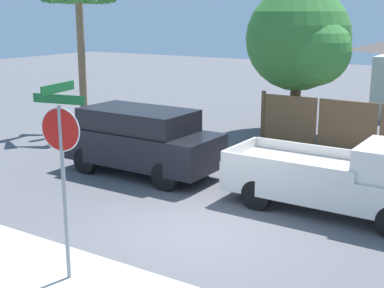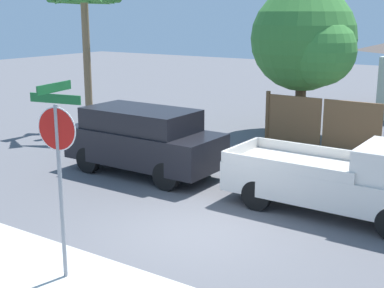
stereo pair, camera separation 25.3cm
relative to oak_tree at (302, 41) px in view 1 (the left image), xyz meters
The scene contains 6 objects.
ground_plane 10.83m from the oak_tree, 80.27° to the right, with size 80.00×80.00×0.00m, color #56565B.
oak_tree is the anchor object (origin of this frame).
palm_tree 8.31m from the oak_tree, 150.01° to the right, with size 2.63×2.83×5.32m.
red_suv 8.00m from the oak_tree, 103.86° to the right, with size 4.57×1.94×1.89m.
orange_pickup 8.84m from the oak_tree, 61.23° to the right, with size 5.03×1.94×1.74m.
stop_sign 13.11m from the oak_tree, 85.87° to the right, with size 0.96×0.87×3.41m.
Camera 1 is at (5.60, -8.96, 4.50)m, focal length 50.00 mm.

